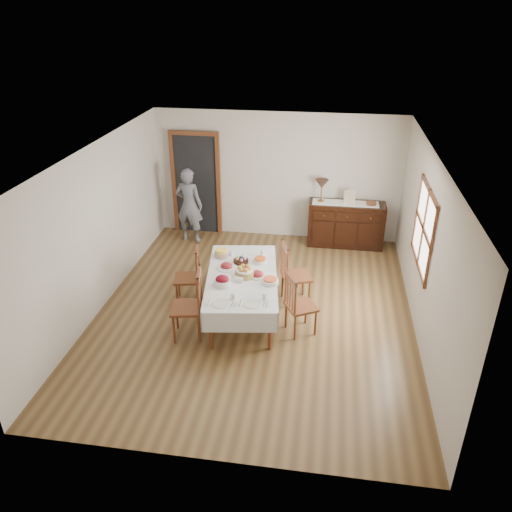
# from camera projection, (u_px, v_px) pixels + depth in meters

# --- Properties ---
(ground) EXTENTS (6.00, 6.00, 0.00)m
(ground) POSITION_uv_depth(u_px,v_px,m) (255.00, 311.00, 8.11)
(ground) COLOR brown
(room_shell) EXTENTS (5.02, 6.02, 2.65)m
(room_shell) POSITION_uv_depth(u_px,v_px,m) (250.00, 207.00, 7.75)
(room_shell) COLOR white
(room_shell) RESTS_ON ground
(dining_table) EXTENTS (1.36, 2.23, 0.72)m
(dining_table) POSITION_uv_depth(u_px,v_px,m) (242.00, 280.00, 7.73)
(dining_table) COLOR silver
(dining_table) RESTS_ON ground
(chair_left_near) EXTENTS (0.53, 0.53, 1.09)m
(chair_left_near) POSITION_uv_depth(u_px,v_px,m) (190.00, 304.00, 7.27)
(chair_left_near) COLOR brown
(chair_left_near) RESTS_ON ground
(chair_left_far) EXTENTS (0.48, 0.48, 0.99)m
(chair_left_far) POSITION_uv_depth(u_px,v_px,m) (190.00, 275.00, 8.14)
(chair_left_far) COLOR brown
(chair_left_far) RESTS_ON ground
(chair_right_near) EXTENTS (0.56, 0.56, 0.99)m
(chair_right_near) POSITION_uv_depth(u_px,v_px,m) (298.00, 304.00, 7.37)
(chair_right_near) COLOR brown
(chair_right_near) RESTS_ON ground
(chair_right_far) EXTENTS (0.57, 0.57, 1.08)m
(chair_right_far) POSITION_uv_depth(u_px,v_px,m) (293.00, 273.00, 8.11)
(chair_right_far) COLOR brown
(chair_right_far) RESTS_ON ground
(sideboard) EXTENTS (1.51, 0.55, 0.91)m
(sideboard) POSITION_uv_depth(u_px,v_px,m) (346.00, 224.00, 10.10)
(sideboard) COLOR black
(sideboard) RESTS_ON ground
(person) EXTENTS (0.57, 0.41, 1.66)m
(person) POSITION_uv_depth(u_px,v_px,m) (189.00, 203.00, 10.13)
(person) COLOR #5A5D67
(person) RESTS_ON ground
(bread_basket) EXTENTS (0.29, 0.29, 0.18)m
(bread_basket) POSITION_uv_depth(u_px,v_px,m) (245.00, 272.00, 7.62)
(bread_basket) COLOR olive
(bread_basket) RESTS_ON dining_table
(egg_basket) EXTENTS (0.24, 0.24, 0.10)m
(egg_basket) POSITION_uv_depth(u_px,v_px,m) (241.00, 261.00, 8.05)
(egg_basket) COLOR black
(egg_basket) RESTS_ON dining_table
(ham_platter_a) EXTENTS (0.32, 0.32, 0.11)m
(ham_platter_a) POSITION_uv_depth(u_px,v_px,m) (227.00, 266.00, 7.89)
(ham_platter_a) COLOR silver
(ham_platter_a) RESTS_ON dining_table
(ham_platter_b) EXTENTS (0.27, 0.27, 0.11)m
(ham_platter_b) POSITION_uv_depth(u_px,v_px,m) (257.00, 274.00, 7.65)
(ham_platter_b) COLOR silver
(ham_platter_b) RESTS_ON dining_table
(beet_bowl) EXTENTS (0.26, 0.26, 0.16)m
(beet_bowl) POSITION_uv_depth(u_px,v_px,m) (222.00, 281.00, 7.39)
(beet_bowl) COLOR silver
(beet_bowl) RESTS_ON dining_table
(carrot_bowl) EXTENTS (0.21, 0.21, 0.08)m
(carrot_bowl) POSITION_uv_depth(u_px,v_px,m) (260.00, 260.00, 8.04)
(carrot_bowl) COLOR silver
(carrot_bowl) RESTS_ON dining_table
(pineapple_bowl) EXTENTS (0.23, 0.23, 0.13)m
(pineapple_bowl) POSITION_uv_depth(u_px,v_px,m) (222.00, 253.00, 8.22)
(pineapple_bowl) COLOR tan
(pineapple_bowl) RESTS_ON dining_table
(casserole_dish) EXTENTS (0.26, 0.26, 0.08)m
(casserole_dish) POSITION_uv_depth(u_px,v_px,m) (270.00, 281.00, 7.46)
(casserole_dish) COLOR silver
(casserole_dish) RESTS_ON dining_table
(butter_dish) EXTENTS (0.15, 0.11, 0.07)m
(butter_dish) POSITION_uv_depth(u_px,v_px,m) (239.00, 279.00, 7.50)
(butter_dish) COLOR silver
(butter_dish) RESTS_ON dining_table
(setting_left) EXTENTS (0.44, 0.31, 0.10)m
(setting_left) POSITION_uv_depth(u_px,v_px,m) (225.00, 301.00, 7.00)
(setting_left) COLOR silver
(setting_left) RESTS_ON dining_table
(setting_right) EXTENTS (0.44, 0.31, 0.10)m
(setting_right) POSITION_uv_depth(u_px,v_px,m) (256.00, 301.00, 6.99)
(setting_right) COLOR silver
(setting_right) RESTS_ON dining_table
(glass_far_a) EXTENTS (0.06, 0.06, 0.09)m
(glass_far_a) POSITION_uv_depth(u_px,v_px,m) (231.00, 253.00, 8.26)
(glass_far_a) COLOR white
(glass_far_a) RESTS_ON dining_table
(glass_far_b) EXTENTS (0.07, 0.07, 0.10)m
(glass_far_b) POSITION_uv_depth(u_px,v_px,m) (263.00, 253.00, 8.26)
(glass_far_b) COLOR white
(glass_far_b) RESTS_ON dining_table
(runner) EXTENTS (1.30, 0.35, 0.01)m
(runner) POSITION_uv_depth(u_px,v_px,m) (345.00, 203.00, 9.90)
(runner) COLOR white
(runner) RESTS_ON sideboard
(table_lamp) EXTENTS (0.26, 0.26, 0.46)m
(table_lamp) POSITION_uv_depth(u_px,v_px,m) (322.00, 185.00, 9.82)
(table_lamp) COLOR brown
(table_lamp) RESTS_ON sideboard
(picture_frame) EXTENTS (0.22, 0.08, 0.28)m
(picture_frame) POSITION_uv_depth(u_px,v_px,m) (349.00, 198.00, 9.79)
(picture_frame) COLOR tan
(picture_frame) RESTS_ON sideboard
(deco_bowl) EXTENTS (0.20, 0.20, 0.06)m
(deco_bowl) POSITION_uv_depth(u_px,v_px,m) (371.00, 203.00, 9.81)
(deco_bowl) COLOR brown
(deco_bowl) RESTS_ON sideboard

